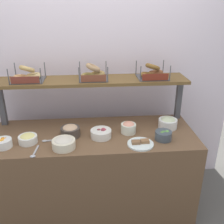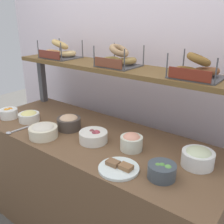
{
  "view_description": "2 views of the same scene",
  "coord_description": "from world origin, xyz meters",
  "px_view_note": "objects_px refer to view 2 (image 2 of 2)",
  "views": [
    {
      "loc": [
        -0.01,
        -2.05,
        1.95
      ],
      "look_at": [
        0.16,
        0.0,
        1.06
      ],
      "focal_mm": 41.32,
      "sensor_mm": 36.0,
      "label": 1
    },
    {
      "loc": [
        1.07,
        -1.18,
        1.63
      ],
      "look_at": [
        0.15,
        0.01,
        1.05
      ],
      "focal_mm": 41.64,
      "sensor_mm": 36.0,
      "label": 2
    }
  ],
  "objects_px": {
    "bowl_veggie_mix": "(162,171)",
    "bagel_basket_cinnamon_raisin": "(197,69)",
    "serving_plate_white": "(119,168)",
    "bowl_hummus": "(69,122)",
    "serving_spoon_near_plate": "(14,131)",
    "serving_spoon_by_edge": "(45,125)",
    "bowl_egg_salad": "(29,116)",
    "bowl_lox_spread": "(131,142)",
    "bowl_beet_salad": "(94,136)",
    "bowl_fruit_salad": "(9,113)",
    "bagel_basket_plain": "(60,52)",
    "bowl_scallion_spread": "(198,157)",
    "bowl_potato_salad": "(43,131)",
    "bagel_basket_everything": "(119,59)"
  },
  "relations": [
    {
      "from": "bowl_beet_salad",
      "to": "bowl_hummus",
      "type": "relative_size",
      "value": 1.08
    },
    {
      "from": "bowl_scallion_spread",
      "to": "serving_spoon_near_plate",
      "type": "xyz_separation_m",
      "value": [
        -1.16,
        -0.36,
        -0.05
      ]
    },
    {
      "from": "bowl_scallion_spread",
      "to": "bagel_basket_plain",
      "type": "distance_m",
      "value": 1.36
    },
    {
      "from": "bowl_hummus",
      "to": "serving_spoon_by_edge",
      "type": "distance_m",
      "value": 0.2
    },
    {
      "from": "serving_spoon_near_plate",
      "to": "bagel_basket_cinnamon_raisin",
      "type": "distance_m",
      "value": 1.27
    },
    {
      "from": "bowl_fruit_salad",
      "to": "serving_spoon_by_edge",
      "type": "relative_size",
      "value": 0.75
    },
    {
      "from": "serving_spoon_by_edge",
      "to": "bagel_basket_everything",
      "type": "xyz_separation_m",
      "value": [
        0.39,
        0.37,
        0.47
      ]
    },
    {
      "from": "serving_plate_white",
      "to": "bowl_hummus",
      "type": "bearing_deg",
      "value": 160.94
    },
    {
      "from": "serving_spoon_by_edge",
      "to": "bowl_lox_spread",
      "type": "bearing_deg",
      "value": 7.94
    },
    {
      "from": "bagel_basket_plain",
      "to": "bowl_hummus",
      "type": "bearing_deg",
      "value": -38.07
    },
    {
      "from": "bowl_egg_salad",
      "to": "bowl_veggie_mix",
      "type": "height_order",
      "value": "bowl_veggie_mix"
    },
    {
      "from": "bowl_egg_salad",
      "to": "bowl_hummus",
      "type": "height_order",
      "value": "bowl_hummus"
    },
    {
      "from": "serving_plate_white",
      "to": "bagel_basket_cinnamon_raisin",
      "type": "relative_size",
      "value": 0.76
    },
    {
      "from": "bagel_basket_plain",
      "to": "serving_spoon_by_edge",
      "type": "bearing_deg",
      "value": -61.8
    },
    {
      "from": "serving_spoon_near_plate",
      "to": "bagel_basket_plain",
      "type": "bearing_deg",
      "value": 100.83
    },
    {
      "from": "bowl_potato_salad",
      "to": "bowl_veggie_mix",
      "type": "bearing_deg",
      "value": 4.34
    },
    {
      "from": "bagel_basket_plain",
      "to": "bowl_scallion_spread",
      "type": "bearing_deg",
      "value": -9.09
    },
    {
      "from": "bagel_basket_plain",
      "to": "bowl_beet_salad",
      "type": "bearing_deg",
      "value": -27.53
    },
    {
      "from": "bowl_fruit_salad",
      "to": "bowl_scallion_spread",
      "type": "xyz_separation_m",
      "value": [
        1.43,
        0.23,
        0.01
      ]
    },
    {
      "from": "bagel_basket_cinnamon_raisin",
      "to": "bagel_basket_plain",
      "type": "bearing_deg",
      "value": 179.7
    },
    {
      "from": "bowl_veggie_mix",
      "to": "bowl_potato_salad",
      "type": "bearing_deg",
      "value": -175.66
    },
    {
      "from": "bowl_egg_salad",
      "to": "bowl_lox_spread",
      "type": "bearing_deg",
      "value": 6.89
    },
    {
      "from": "bowl_fruit_salad",
      "to": "serving_plate_white",
      "type": "relative_size",
      "value": 0.63
    },
    {
      "from": "bowl_beet_salad",
      "to": "bowl_hummus",
      "type": "distance_m",
      "value": 0.27
    },
    {
      "from": "bagel_basket_cinnamon_raisin",
      "to": "serving_spoon_near_plate",
      "type": "bearing_deg",
      "value": -151.64
    },
    {
      "from": "bowl_hummus",
      "to": "bagel_basket_cinnamon_raisin",
      "type": "distance_m",
      "value": 0.93
    },
    {
      "from": "bowl_scallion_spread",
      "to": "bowl_lox_spread",
      "type": "distance_m",
      "value": 0.39
    },
    {
      "from": "bowl_hummus",
      "to": "serving_spoon_near_plate",
      "type": "height_order",
      "value": "bowl_hummus"
    },
    {
      "from": "bowl_potato_salad",
      "to": "bowl_lox_spread",
      "type": "bearing_deg",
      "value": 20.93
    },
    {
      "from": "bowl_veggie_mix",
      "to": "bagel_basket_plain",
      "type": "distance_m",
      "value": 1.32
    },
    {
      "from": "bowl_scallion_spread",
      "to": "bowl_hummus",
      "type": "distance_m",
      "value": 0.9
    },
    {
      "from": "bowl_lox_spread",
      "to": "bowl_egg_salad",
      "type": "bearing_deg",
      "value": -173.11
    },
    {
      "from": "bagel_basket_everything",
      "to": "bowl_potato_salad",
      "type": "bearing_deg",
      "value": -118.11
    },
    {
      "from": "bowl_scallion_spread",
      "to": "bagel_basket_cinnamon_raisin",
      "type": "relative_size",
      "value": 0.6
    },
    {
      "from": "bowl_egg_salad",
      "to": "bagel_basket_cinnamon_raisin",
      "type": "distance_m",
      "value": 1.26
    },
    {
      "from": "serving_spoon_by_edge",
      "to": "bagel_basket_cinnamon_raisin",
      "type": "height_order",
      "value": "bagel_basket_cinnamon_raisin"
    },
    {
      "from": "bowl_veggie_mix",
      "to": "bagel_basket_cinnamon_raisin",
      "type": "xyz_separation_m",
      "value": [
        -0.03,
        0.42,
        0.44
      ]
    },
    {
      "from": "bowl_hummus",
      "to": "bowl_lox_spread",
      "type": "xyz_separation_m",
      "value": [
        0.52,
        0.02,
        0.0
      ]
    },
    {
      "from": "bowl_lox_spread",
      "to": "serving_spoon_by_edge",
      "type": "relative_size",
      "value": 0.74
    },
    {
      "from": "bowl_beet_salad",
      "to": "serving_spoon_by_edge",
      "type": "height_order",
      "value": "bowl_beet_salad"
    },
    {
      "from": "bowl_fruit_salad",
      "to": "serving_spoon_near_plate",
      "type": "bearing_deg",
      "value": -26.25
    },
    {
      "from": "bowl_scallion_spread",
      "to": "serving_plate_white",
      "type": "height_order",
      "value": "bowl_scallion_spread"
    },
    {
      "from": "bowl_veggie_mix",
      "to": "bowl_scallion_spread",
      "type": "bearing_deg",
      "value": 65.27
    },
    {
      "from": "serving_spoon_near_plate",
      "to": "serving_spoon_by_edge",
      "type": "bearing_deg",
      "value": 65.36
    },
    {
      "from": "bowl_potato_salad",
      "to": "serving_spoon_near_plate",
      "type": "distance_m",
      "value": 0.24
    },
    {
      "from": "serving_spoon_near_plate",
      "to": "serving_spoon_by_edge",
      "type": "xyz_separation_m",
      "value": [
        0.09,
        0.2,
        0.0
      ]
    },
    {
      "from": "serving_plate_white",
      "to": "serving_spoon_by_edge",
      "type": "bearing_deg",
      "value": 170.61
    },
    {
      "from": "bowl_veggie_mix",
      "to": "bagel_basket_everything",
      "type": "distance_m",
      "value": 0.84
    },
    {
      "from": "bowl_hummus",
      "to": "bagel_basket_everything",
      "type": "distance_m",
      "value": 0.56
    },
    {
      "from": "bowl_potato_salad",
      "to": "serving_spoon_near_plate",
      "type": "xyz_separation_m",
      "value": [
        -0.22,
        -0.08,
        -0.04
      ]
    }
  ]
}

